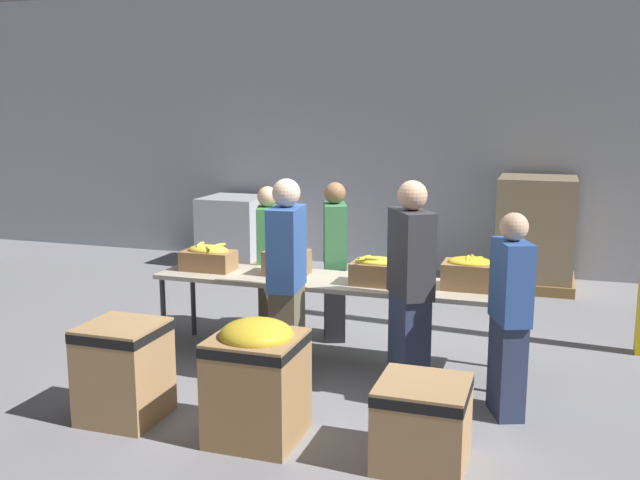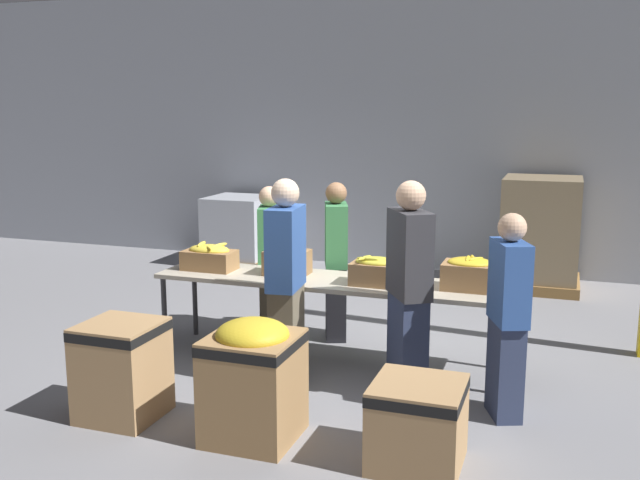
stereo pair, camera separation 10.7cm
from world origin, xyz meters
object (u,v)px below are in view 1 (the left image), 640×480
(banana_box_1, at_px, (287,259))
(donation_bin_0, at_px, (124,368))
(donation_bin_2, at_px, (422,420))
(banana_box_3, at_px, (470,272))
(sorting_table, at_px, (334,285))
(volunteer_0, at_px, (268,262))
(pallet_stack_1, at_px, (235,232))
(banana_box_0, at_px, (208,257))
(volunteer_4, at_px, (510,317))
(volunteer_3, at_px, (410,291))
(banana_box_2, at_px, (377,270))
(volunteer_1, at_px, (287,283))
(volunteer_2, at_px, (335,262))
(donation_bin_1, at_px, (257,376))
(pallet_stack_0, at_px, (535,233))

(banana_box_1, xyz_separation_m, donation_bin_0, (-0.66, -1.69, -0.53))
(banana_box_1, distance_m, donation_bin_2, 2.39)
(banana_box_1, xyz_separation_m, banana_box_3, (1.66, 0.00, -0.01))
(sorting_table, bearing_deg, volunteer_0, 147.49)
(pallet_stack_1, bearing_deg, banana_box_0, -68.77)
(volunteer_0, bearing_deg, volunteer_4, 44.40)
(volunteer_3, height_order, pallet_stack_1, volunteer_3)
(banana_box_0, xyz_separation_m, volunteer_3, (2.04, -0.53, -0.03))
(banana_box_2, height_order, volunteer_0, volunteer_0)
(donation_bin_0, bearing_deg, banana_box_0, 94.05)
(banana_box_3, height_order, volunteer_4, volunteer_4)
(volunteer_1, relative_size, pallet_stack_1, 1.71)
(banana_box_1, distance_m, volunteer_0, 0.65)
(volunteer_2, distance_m, volunteer_4, 2.22)
(volunteer_0, bearing_deg, volunteer_1, 10.51)
(banana_box_0, height_order, volunteer_3, volunteer_3)
(banana_box_3, relative_size, volunteer_3, 0.26)
(banana_box_2, relative_size, volunteer_2, 0.28)
(banana_box_3, bearing_deg, banana_box_2, -172.39)
(banana_box_3, bearing_deg, donation_bin_1, -126.31)
(volunteer_2, distance_m, pallet_stack_0, 3.35)
(banana_box_0, bearing_deg, volunteer_1, -29.85)
(volunteer_1, relative_size, volunteer_2, 1.10)
(banana_box_3, distance_m, volunteer_4, 0.85)
(pallet_stack_0, bearing_deg, banana_box_0, -129.82)
(volunteer_3, bearing_deg, banana_box_3, -65.41)
(banana_box_0, height_order, banana_box_2, same)
(donation_bin_1, bearing_deg, volunteer_2, 93.46)
(volunteer_0, distance_m, donation_bin_0, 2.24)
(banana_box_2, distance_m, volunteer_3, 0.63)
(banana_box_0, xyz_separation_m, volunteer_4, (2.82, -0.68, -0.13))
(banana_box_2, height_order, volunteer_3, volunteer_3)
(sorting_table, distance_m, pallet_stack_0, 3.82)
(donation_bin_2, bearing_deg, banana_box_2, 113.63)
(volunteer_0, height_order, donation_bin_0, volunteer_0)
(banana_box_3, height_order, donation_bin_2, banana_box_3)
(pallet_stack_0, bearing_deg, donation_bin_0, -118.55)
(banana_box_0, relative_size, donation_bin_0, 0.67)
(banana_box_0, bearing_deg, volunteer_4, -13.66)
(donation_bin_1, relative_size, pallet_stack_1, 0.86)
(banana_box_2, relative_size, volunteer_4, 0.29)
(pallet_stack_0, bearing_deg, donation_bin_1, -108.45)
(banana_box_3, distance_m, donation_bin_2, 1.80)
(pallet_stack_1, bearing_deg, donation_bin_1, -63.56)
(banana_box_3, bearing_deg, volunteer_3, -123.59)
(banana_box_2, distance_m, volunteer_2, 0.94)
(sorting_table, relative_size, donation_bin_2, 5.66)
(banana_box_0, bearing_deg, volunteer_0, 55.52)
(volunteer_0, height_order, donation_bin_1, volunteer_0)
(sorting_table, height_order, pallet_stack_1, pallet_stack_1)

